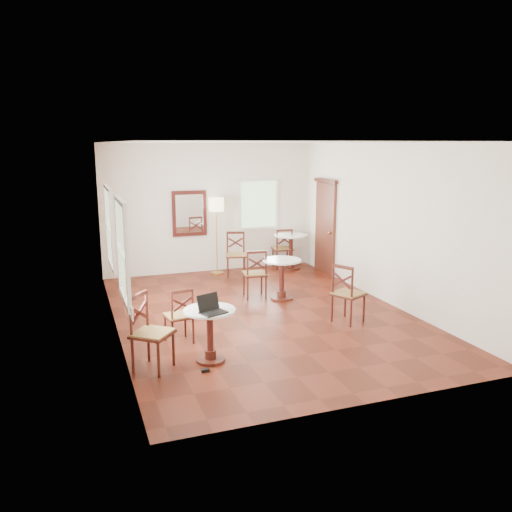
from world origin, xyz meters
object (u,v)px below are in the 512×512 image
Objects in this scene: laptop at (211,308)px; chair_near_b at (151,332)px; cafe_table_near at (210,329)px; chair_back_b at (236,254)px; navy_mug at (209,306)px; mouse at (210,308)px; power_adapter at (205,370)px; chair_near_a at (179,315)px; chair_back_a at (283,248)px; cafe_table_back at (291,248)px; chair_mid_b at (348,293)px; cafe_table_mid at (282,275)px; water_glass at (204,302)px; floor_lamp at (216,210)px; chair_mid_a at (255,273)px.

chair_near_b is at bearing 148.00° from laptop.
chair_back_b reaches higher than cafe_table_near.
navy_mug is (0.01, 0.16, -0.02)m from laptop.
chair_near_b is 0.85m from mouse.
laptop is 0.83m from power_adapter.
mouse is 0.05m from navy_mug.
chair_near_a is 1.23m from power_adapter.
navy_mug is at bearing 65.72° from power_adapter.
chair_back_a is 1.35m from chair_back_b.
chair_back_b reaches higher than cafe_table_back.
cafe_table_back is at bearing 55.26° from cafe_table_near.
chair_near_a is at bearing 95.90° from mouse.
power_adapter is (-1.96, -4.82, -0.48)m from chair_back_b.
chair_near_b is (-4.06, -4.67, -0.01)m from cafe_table_back.
laptop is at bearing 83.91° from chair_mid_b.
chair_back_b is 2.45× the size of laptop.
chair_back_b is at bearing 57.47° from mouse.
navy_mug is at bearing -124.89° from cafe_table_back.
chair_back_b reaches higher than laptop.
cafe_table_mid is at bearing 49.44° from cafe_table_near.
chair_mid_b is (0.53, -1.63, 0.02)m from cafe_table_mid.
water_glass reaches higher than power_adapter.
floor_lamp is at bearing -9.86° from chair_mid_b.
chair_back_a is 0.55× the size of floor_lamp.
water_glass is 0.95m from power_adapter.
cafe_table_mid is at bearing 38.89° from mouse.
power_adapter is (-0.15, -0.30, -0.75)m from mouse.
chair_back_b is at bearing -128.63° from chair_near_a.
mouse is (-3.25, -4.71, 0.25)m from cafe_table_back.
chair_mid_b reaches higher than chair_near_a.
mouse is (-2.08, -2.45, 0.28)m from cafe_table_mid.
cafe_table_near is 7.04× the size of power_adapter.
cafe_table_near is at bearing -81.08° from water_glass.
chair_back_a reaches higher than water_glass.
chair_mid_a reaches higher than chair_near_a.
cafe_table_mid is 3.57m from power_adapter.
cafe_table_near is 0.95× the size of cafe_table_mid.
power_adapter is at bearing -96.34° from chair_back_b.
cafe_table_back is 6.08m from power_adapter.
power_adapter is (-3.26, -5.17, -0.47)m from chair_back_a.
chair_near_b is at bearing 77.03° from chair_mid_b.
power_adapter is (-0.15, -0.18, -0.79)m from laptop.
cafe_table_back is (3.25, 4.69, 0.05)m from cafe_table_near.
chair_near_b is 1.02× the size of chair_mid_b.
chair_near_b reaches higher than cafe_table_back.
floor_lamp is (-1.66, -0.02, 1.02)m from chair_back_a.
mouse is (-1.64, -2.74, 0.29)m from chair_mid_a.
chair_back_b reaches higher than mouse.
cafe_table_mid is 0.45× the size of floor_lamp.
chair_back_a is at bearing 31.17° from chair_back_b.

